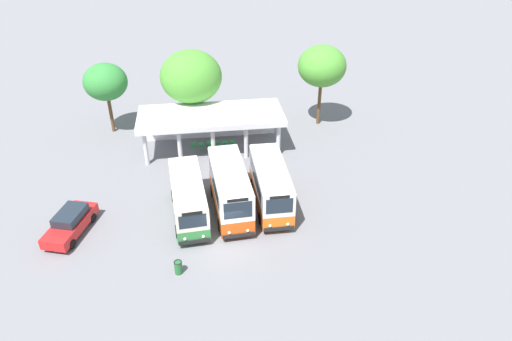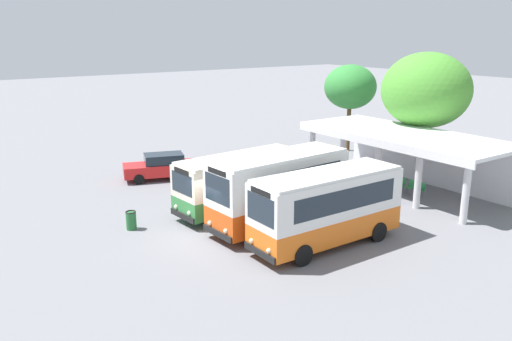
% 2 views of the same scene
% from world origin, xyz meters
% --- Properties ---
extents(ground_plane, '(180.00, 180.00, 0.00)m').
position_xyz_m(ground_plane, '(0.00, 0.00, 0.00)').
color(ground_plane, slate).
extents(city_bus_nearest_orange, '(2.68, 7.24, 2.96)m').
position_xyz_m(city_bus_nearest_orange, '(-2.17, 3.13, 1.65)').
color(city_bus_nearest_orange, black).
rests_on(city_bus_nearest_orange, ground).
extents(city_bus_second_in_row, '(2.67, 7.24, 3.56)m').
position_xyz_m(city_bus_second_in_row, '(0.78, 3.37, 1.95)').
color(city_bus_second_in_row, black).
rests_on(city_bus_second_in_row, ground).
extents(city_bus_middle_cream, '(2.30, 7.17, 3.30)m').
position_xyz_m(city_bus_middle_cream, '(3.74, 3.71, 1.82)').
color(city_bus_middle_cream, black).
rests_on(city_bus_middle_cream, ground).
extents(parked_car_flank, '(3.10, 4.90, 1.62)m').
position_xyz_m(parked_car_flank, '(-10.09, 2.37, 0.83)').
color(parked_car_flank, black).
rests_on(parked_car_flank, ground).
extents(terminal_canopy, '(12.53, 5.23, 3.40)m').
position_xyz_m(terminal_canopy, '(0.01, 13.58, 2.58)').
color(terminal_canopy, silver).
rests_on(terminal_canopy, ground).
extents(waiting_chair_end_by_column, '(0.44, 0.44, 0.86)m').
position_xyz_m(waiting_chair_end_by_column, '(-1.68, 12.69, 0.52)').
color(waiting_chair_end_by_column, slate).
rests_on(waiting_chair_end_by_column, ground).
extents(waiting_chair_second_from_end, '(0.44, 0.44, 0.86)m').
position_xyz_m(waiting_chair_second_from_end, '(-0.98, 12.64, 0.52)').
color(waiting_chair_second_from_end, slate).
rests_on(waiting_chair_second_from_end, ground).
extents(waiting_chair_middle_seat, '(0.44, 0.44, 0.86)m').
position_xyz_m(waiting_chair_middle_seat, '(-0.29, 12.73, 0.52)').
color(waiting_chair_middle_seat, slate).
rests_on(waiting_chair_middle_seat, ground).
extents(waiting_chair_fourth_seat, '(0.44, 0.44, 0.86)m').
position_xyz_m(waiting_chair_fourth_seat, '(0.41, 12.66, 0.52)').
color(waiting_chair_fourth_seat, slate).
rests_on(waiting_chair_fourth_seat, ground).
extents(waiting_chair_fifth_seat, '(0.44, 0.44, 0.86)m').
position_xyz_m(waiting_chair_fifth_seat, '(1.10, 12.65, 0.52)').
color(waiting_chair_fifth_seat, slate).
rests_on(waiting_chair_fifth_seat, ground).
extents(waiting_chair_far_end_seat, '(0.44, 0.44, 0.86)m').
position_xyz_m(waiting_chair_far_end_seat, '(1.79, 12.67, 0.52)').
color(waiting_chair_far_end_seat, slate).
rests_on(waiting_chair_far_end_seat, ground).
extents(roadside_tree_behind_canopy, '(5.57, 5.57, 7.85)m').
position_xyz_m(roadside_tree_behind_canopy, '(-1.45, 16.67, 5.48)').
color(roadside_tree_behind_canopy, brown).
rests_on(roadside_tree_behind_canopy, ground).
extents(roadside_tree_west_of_canopy, '(3.96, 3.96, 6.65)m').
position_xyz_m(roadside_tree_west_of_canopy, '(-9.20, 17.79, 4.95)').
color(roadside_tree_west_of_canopy, brown).
rests_on(roadside_tree_west_of_canopy, ground).
extents(litter_bin_apron, '(0.49, 0.49, 0.90)m').
position_xyz_m(litter_bin_apron, '(-2.93, -2.56, 0.46)').
color(litter_bin_apron, '#266633').
rests_on(litter_bin_apron, ground).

